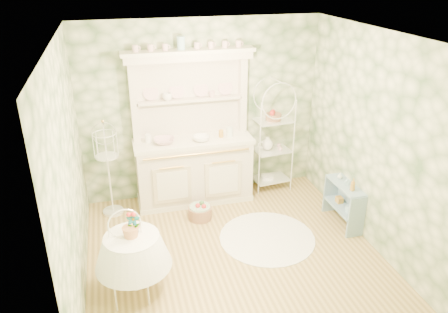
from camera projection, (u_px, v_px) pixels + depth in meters
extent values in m
plane|color=tan|center=(234.00, 255.00, 5.53)|extent=(3.60, 3.60, 0.00)
plane|color=white|center=(237.00, 37.00, 4.42)|extent=(3.60, 3.60, 0.00)
plane|color=beige|center=(70.00, 176.00, 4.56)|extent=(3.60, 3.60, 0.00)
plane|color=beige|center=(375.00, 143.00, 5.40)|extent=(3.60, 3.60, 0.00)
plane|color=beige|center=(202.00, 110.00, 6.56)|extent=(3.60, 3.60, 0.00)
plane|color=beige|center=(300.00, 250.00, 3.39)|extent=(3.60, 3.60, 0.00)
cube|color=silver|center=(193.00, 131.00, 6.35)|extent=(1.87, 0.61, 2.29)
cube|color=white|center=(273.00, 133.00, 6.82)|extent=(0.63, 0.48, 1.89)
cube|color=#7EA0B5|center=(344.00, 203.00, 6.08)|extent=(0.35, 0.77, 0.64)
cylinder|color=white|center=(134.00, 261.00, 4.79)|extent=(0.89, 0.89, 0.78)
cube|color=white|center=(129.00, 268.00, 4.68)|extent=(0.38, 0.38, 0.78)
cube|color=white|center=(109.00, 172.00, 6.19)|extent=(0.34, 0.34, 1.33)
cylinder|color=#9A6D50|center=(200.00, 211.00, 6.27)|extent=(0.46, 0.46, 0.24)
cylinder|color=white|center=(267.00, 237.00, 5.87)|extent=(1.65, 1.65, 0.01)
imported|color=white|center=(164.00, 143.00, 6.27)|extent=(0.33, 0.33, 0.07)
imported|color=white|center=(201.00, 140.00, 6.35)|extent=(0.30, 0.30, 0.08)
imported|color=white|center=(167.00, 98.00, 6.23)|extent=(0.16, 0.16, 0.11)
imported|color=white|center=(212.00, 95.00, 6.38)|extent=(0.13, 0.13, 0.09)
imported|color=#3F7238|center=(134.00, 226.00, 4.60)|extent=(0.15, 0.12, 0.27)
imported|color=#AD7C29|center=(353.00, 186.00, 5.77)|extent=(0.08, 0.08, 0.17)
imported|color=#96C5D5|center=(347.00, 182.00, 5.93)|extent=(0.06, 0.06, 0.10)
imported|color=silver|center=(340.00, 177.00, 6.10)|extent=(0.08, 0.08, 0.09)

